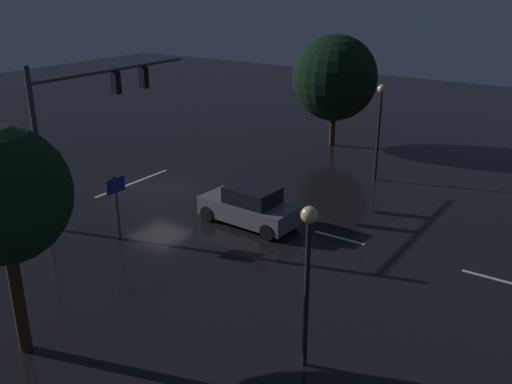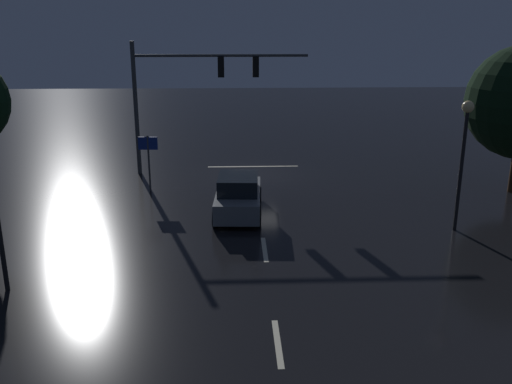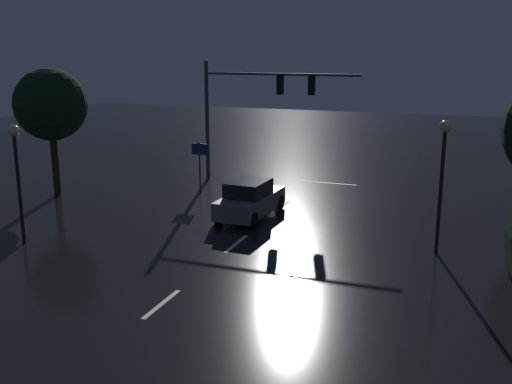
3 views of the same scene
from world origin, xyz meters
TOP-DOWN VIEW (x-y plane):
  - ground_plane at (0.00, 0.00)m, footprint 80.00×80.00m
  - traffic_signal_assembly at (3.19, -0.57)m, footprint 8.90×0.47m
  - lane_dash_far at (0.00, 4.00)m, footprint 0.16×2.20m
  - lane_dash_mid at (0.00, 10.00)m, footprint 0.16×2.20m
  - lane_dash_near at (0.00, 16.00)m, footprint 0.16×2.20m
  - stop_bar at (0.00, -1.76)m, footprint 5.00×0.16m
  - car_approaching at (0.88, 6.16)m, footprint 2.10×4.44m
  - street_lamp_left_kerb at (-7.44, 8.37)m, footprint 0.44×0.44m
  - route_sign at (5.04, 2.66)m, footprint 0.90×0.11m

SIDE VIEW (x-z plane):
  - ground_plane at x=0.00m, z-range 0.00..0.00m
  - lane_dash_far at x=0.00m, z-range 0.00..0.01m
  - lane_dash_mid at x=0.00m, z-range 0.00..0.01m
  - lane_dash_near at x=0.00m, z-range 0.00..0.01m
  - stop_bar at x=0.00m, z-range 0.00..0.01m
  - car_approaching at x=0.88m, z-range -0.05..1.65m
  - route_sign at x=5.04m, z-range 0.59..3.24m
  - street_lamp_left_kerb at x=-7.44m, z-range 1.00..5.99m
  - traffic_signal_assembly at x=3.19m, z-range 1.35..8.14m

